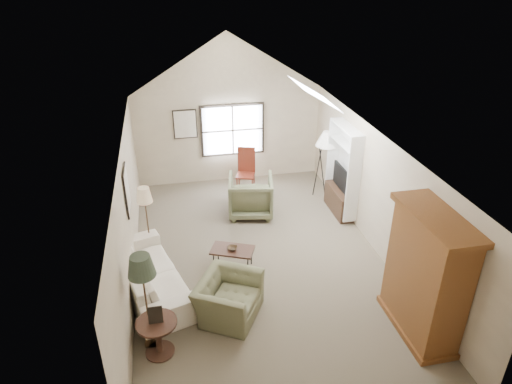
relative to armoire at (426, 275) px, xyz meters
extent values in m
cube|color=brown|center=(-2.18, 2.40, -1.10)|extent=(5.00, 8.00, 0.01)
cube|color=#BBAC8E|center=(-2.18, 6.40, 0.15)|extent=(5.00, 0.01, 2.50)
cube|color=#BBAC8E|center=(-2.18, -1.60, 0.15)|extent=(5.00, 0.01, 2.50)
cube|color=#BBAC8E|center=(-4.68, 2.40, 0.15)|extent=(0.01, 8.00, 2.50)
cube|color=#BBAC8E|center=(0.32, 2.40, 0.15)|extent=(0.01, 8.00, 2.50)
cube|color=black|center=(-2.08, 6.36, 0.35)|extent=(1.72, 0.08, 1.42)
cube|color=black|center=(-4.65, 2.70, 0.65)|extent=(0.68, 0.04, 0.88)
cube|color=black|center=(-3.33, 6.37, 0.60)|extent=(0.62, 0.04, 0.78)
cube|color=brown|center=(0.00, 0.00, 0.00)|extent=(0.60, 1.50, 2.20)
cube|color=white|center=(0.16, 4.00, 0.05)|extent=(0.32, 1.30, 2.10)
cube|color=#382316|center=(0.14, 4.00, -0.80)|extent=(0.34, 1.18, 0.60)
cube|color=black|center=(0.14, 4.00, -0.18)|extent=(0.05, 0.90, 0.55)
imported|color=white|center=(-4.35, 1.93, -0.73)|extent=(1.68, 2.72, 0.74)
imported|color=#6B6D4C|center=(-3.05, 0.97, -0.74)|extent=(1.39, 1.44, 0.72)
imported|color=#5E6647|center=(-1.99, 4.37, -0.62)|extent=(1.21, 1.24, 0.97)
cube|color=#351D15|center=(-2.76, 2.31, -0.89)|extent=(0.95, 0.76, 0.43)
imported|color=#372616|center=(-2.76, 2.31, -0.65)|extent=(0.26, 0.26, 0.05)
cylinder|color=#3E2119|center=(-4.25, 0.33, -0.78)|extent=(0.79, 0.79, 0.64)
cube|color=maroon|center=(-1.89, 5.52, -0.50)|extent=(0.58, 0.58, 1.19)
camera|label=1|loc=(-3.83, -5.13, 4.52)|focal=32.00mm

